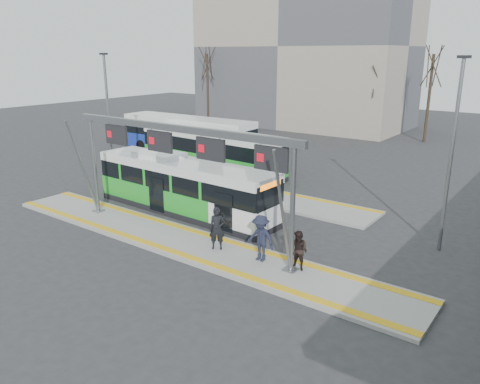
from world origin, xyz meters
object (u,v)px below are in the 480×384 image
(hero_bus, at_px, (184,187))
(passenger_c, at_px, (261,238))
(passenger_b, at_px, (299,251))
(passenger_a, at_px, (217,228))
(gantry, at_px, (178,149))

(hero_bus, relative_size, passenger_c, 5.79)
(hero_bus, bearing_deg, passenger_c, -21.50)
(hero_bus, xyz_separation_m, passenger_c, (7.04, -2.98, -0.29))
(hero_bus, distance_m, passenger_b, 9.17)
(passenger_b, relative_size, passenger_c, 0.82)
(hero_bus, relative_size, passenger_a, 6.01)
(passenger_b, distance_m, passenger_c, 1.69)
(gantry, height_order, passenger_c, gantry)
(passenger_c, bearing_deg, hero_bus, 158.91)
(passenger_b, bearing_deg, passenger_a, -170.68)
(gantry, relative_size, passenger_b, 8.15)
(passenger_c, bearing_deg, gantry, -176.69)
(passenger_b, height_order, passenger_c, passenger_c)
(gantry, height_order, passenger_a, gantry)
(hero_bus, height_order, passenger_b, hero_bus)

